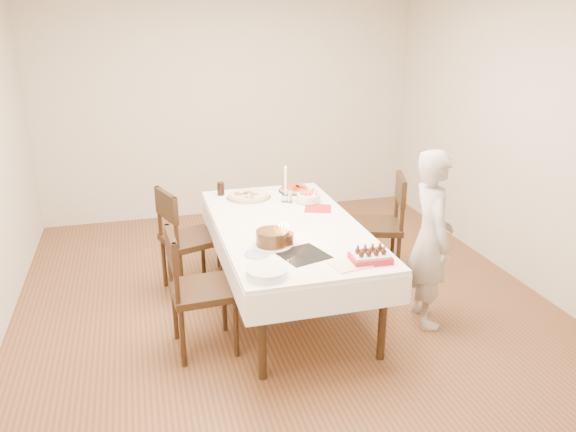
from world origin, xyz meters
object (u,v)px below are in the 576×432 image
object	(u,v)px
cola_glass	(221,189)
strawberry_box	(370,257)
chair_left_dessert	(203,290)
taper_candle	(285,184)
chair_left_savory	(191,239)
chair_right_savory	(376,226)
layer_cake	(272,238)
pizza_pepperoni	(294,189)
birthday_cake	(284,234)
dining_table	(288,266)
pizza_white	(249,196)
pasta_bowl	(309,198)
person	(431,239)

from	to	relation	value
cola_glass	strawberry_box	distance (m)	1.93
chair_left_dessert	taper_candle	xyz separation A→B (m)	(0.90, 1.02, 0.44)
chair_left_savory	taper_candle	distance (m)	0.98
chair_right_savory	layer_cake	bearing A→B (deg)	-128.21
pizza_pepperoni	layer_cake	size ratio (longest dim) A/B	0.99
cola_glass	birthday_cake	world-z (taller)	birthday_cake
chair_left_dessert	birthday_cake	size ratio (longest dim) A/B	6.62
chair_left_savory	cola_glass	distance (m)	0.61
chair_left_dessert	layer_cake	xyz separation A→B (m)	(0.53, 0.05, 0.33)
dining_table	pizza_white	bearing A→B (deg)	103.06
pizza_pepperoni	pasta_bowl	size ratio (longest dim) A/B	1.38
pizza_pepperoni	pasta_bowl	xyz separation A→B (m)	(0.04, -0.35, 0.02)
chair_left_savory	strawberry_box	size ratio (longest dim) A/B	3.52
dining_table	layer_cake	distance (m)	0.64
dining_table	chair_left_dessert	size ratio (longest dim) A/B	2.23
person	pizza_white	xyz separation A→B (m)	(-1.19, 1.28, 0.06)
chair_right_savory	chair_left_dessert	world-z (taller)	chair_right_savory
pizza_white	taper_candle	bearing A→B (deg)	-30.25
chair_left_savory	taper_candle	world-z (taller)	taper_candle
birthday_cake	pizza_pepperoni	bearing A→B (deg)	70.83
dining_table	layer_cake	size ratio (longest dim) A/B	7.06
birthday_cake	chair_right_savory	bearing A→B (deg)	35.68
dining_table	chair_left_savory	distance (m)	0.92
pizza_pepperoni	cola_glass	xyz separation A→B (m)	(-0.70, 0.06, 0.04)
pizza_pepperoni	birthday_cake	world-z (taller)	birthday_cake
chair_left_dessert	birthday_cake	xyz separation A→B (m)	(0.62, 0.04, 0.35)
person	pizza_white	world-z (taller)	person
chair_left_savory	chair_left_dessert	bearing A→B (deg)	70.39
chair_right_savory	pasta_bowl	size ratio (longest dim) A/B	4.57
chair_left_dessert	person	size ratio (longest dim) A/B	0.67
pizza_white	cola_glass	world-z (taller)	cola_glass
person	birthday_cake	xyz separation A→B (m)	(-1.15, 0.11, 0.12)
dining_table	pasta_bowl	world-z (taller)	pasta_bowl
pizza_pepperoni	cola_glass	distance (m)	0.71
dining_table	pasta_bowl	bearing A→B (deg)	56.22
person	birthday_cake	distance (m)	1.17
cola_glass	layer_cake	world-z (taller)	cola_glass
chair_left_savory	taper_candle	bearing A→B (deg)	164.10
pizza_pepperoni	taper_candle	distance (m)	0.36
chair_left_dessert	layer_cake	bearing A→B (deg)	-178.17
cola_glass	taper_candle	bearing A→B (deg)	-32.51
pizza_white	pasta_bowl	size ratio (longest dim) A/B	1.92
chair_left_dessert	layer_cake	distance (m)	0.63
pizza_white	strawberry_box	size ratio (longest dim) A/B	1.51
strawberry_box	chair_left_dessert	bearing A→B (deg)	160.16
pizza_white	pizza_pepperoni	world-z (taller)	same
chair_left_dessert	strawberry_box	bearing A→B (deg)	156.84
chair_right_savory	birthday_cake	distance (m)	1.39
pizza_pepperoni	birthday_cake	bearing A→B (deg)	-109.17
dining_table	person	distance (m)	1.19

